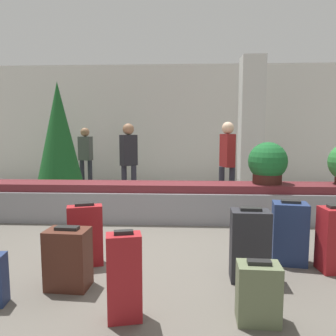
{
  "coord_description": "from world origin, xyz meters",
  "views": [
    {
      "loc": [
        0.26,
        -3.66,
        1.49
      ],
      "look_at": [
        0.0,
        1.69,
        0.87
      ],
      "focal_mm": 35.0,
      "sensor_mm": 36.0,
      "label": 1
    }
  ],
  "objects_px": {
    "suitcase_1": "(85,235)",
    "traveler_0": "(86,153)",
    "suitcase_3": "(258,293)",
    "suitcase_6": "(250,245)",
    "traveler_1": "(227,157)",
    "pillar": "(251,126)",
    "suitcase_2": "(68,258)",
    "traveler_2": "(129,156)",
    "suitcase_7": "(124,277)",
    "potted_plant_1": "(268,164)",
    "suitcase_4": "(289,233)",
    "suitcase_5": "(334,239)",
    "decorated_tree": "(59,137)"
  },
  "relations": [
    {
      "from": "pillar",
      "to": "traveler_1",
      "type": "height_order",
      "value": "pillar"
    },
    {
      "from": "suitcase_3",
      "to": "traveler_1",
      "type": "height_order",
      "value": "traveler_1"
    },
    {
      "from": "suitcase_6",
      "to": "traveler_0",
      "type": "bearing_deg",
      "value": 124.67
    },
    {
      "from": "suitcase_6",
      "to": "decorated_tree",
      "type": "distance_m",
      "value": 5.2
    },
    {
      "from": "suitcase_4",
      "to": "suitcase_5",
      "type": "distance_m",
      "value": 0.44
    },
    {
      "from": "suitcase_3",
      "to": "suitcase_6",
      "type": "relative_size",
      "value": 0.68
    },
    {
      "from": "traveler_0",
      "to": "traveler_2",
      "type": "height_order",
      "value": "traveler_2"
    },
    {
      "from": "traveler_2",
      "to": "traveler_1",
      "type": "bearing_deg",
      "value": 130.8
    },
    {
      "from": "suitcase_3",
      "to": "suitcase_7",
      "type": "height_order",
      "value": "suitcase_7"
    },
    {
      "from": "pillar",
      "to": "suitcase_5",
      "type": "distance_m",
      "value": 4.68
    },
    {
      "from": "traveler_1",
      "to": "traveler_2",
      "type": "relative_size",
      "value": 1.01
    },
    {
      "from": "suitcase_3",
      "to": "suitcase_6",
      "type": "distance_m",
      "value": 0.74
    },
    {
      "from": "traveler_0",
      "to": "suitcase_7",
      "type": "bearing_deg",
      "value": -55.91
    },
    {
      "from": "suitcase_1",
      "to": "suitcase_5",
      "type": "relative_size",
      "value": 0.98
    },
    {
      "from": "suitcase_2",
      "to": "traveler_2",
      "type": "xyz_separation_m",
      "value": [
        -0.03,
        3.63,
        0.68
      ]
    },
    {
      "from": "suitcase_1",
      "to": "suitcase_7",
      "type": "height_order",
      "value": "suitcase_7"
    },
    {
      "from": "suitcase_3",
      "to": "traveler_1",
      "type": "distance_m",
      "value": 3.95
    },
    {
      "from": "suitcase_3",
      "to": "suitcase_5",
      "type": "distance_m",
      "value": 1.41
    },
    {
      "from": "suitcase_1",
      "to": "suitcase_4",
      "type": "relative_size",
      "value": 0.98
    },
    {
      "from": "pillar",
      "to": "suitcase_3",
      "type": "height_order",
      "value": "pillar"
    },
    {
      "from": "suitcase_5",
      "to": "suitcase_6",
      "type": "xyz_separation_m",
      "value": [
        -0.92,
        -0.25,
        0.01
      ]
    },
    {
      "from": "suitcase_2",
      "to": "suitcase_7",
      "type": "bearing_deg",
      "value": -35.26
    },
    {
      "from": "suitcase_1",
      "to": "traveler_1",
      "type": "height_order",
      "value": "traveler_1"
    },
    {
      "from": "suitcase_3",
      "to": "suitcase_1",
      "type": "bearing_deg",
      "value": 151.18
    },
    {
      "from": "suitcase_1",
      "to": "traveler_0",
      "type": "bearing_deg",
      "value": 89.12
    },
    {
      "from": "suitcase_1",
      "to": "traveler_1",
      "type": "distance_m",
      "value": 3.51
    },
    {
      "from": "suitcase_2",
      "to": "suitcase_3",
      "type": "relative_size",
      "value": 1.2
    },
    {
      "from": "suitcase_3",
      "to": "suitcase_6",
      "type": "bearing_deg",
      "value": 86.46
    },
    {
      "from": "pillar",
      "to": "potted_plant_1",
      "type": "bearing_deg",
      "value": -95.0
    },
    {
      "from": "suitcase_2",
      "to": "pillar",
      "type": "bearing_deg",
      "value": 65.37
    },
    {
      "from": "suitcase_1",
      "to": "suitcase_7",
      "type": "distance_m",
      "value": 1.2
    },
    {
      "from": "pillar",
      "to": "suitcase_5",
      "type": "height_order",
      "value": "pillar"
    },
    {
      "from": "traveler_1",
      "to": "traveler_0",
      "type": "bearing_deg",
      "value": 42.08
    },
    {
      "from": "suitcase_2",
      "to": "suitcase_5",
      "type": "distance_m",
      "value": 2.71
    },
    {
      "from": "suitcase_3",
      "to": "traveler_1",
      "type": "bearing_deg",
      "value": 88.67
    },
    {
      "from": "suitcase_5",
      "to": "suitcase_7",
      "type": "relative_size",
      "value": 0.98
    },
    {
      "from": "traveler_0",
      "to": "pillar",
      "type": "bearing_deg",
      "value": 13.01
    },
    {
      "from": "suitcase_4",
      "to": "decorated_tree",
      "type": "distance_m",
      "value": 5.26
    },
    {
      "from": "pillar",
      "to": "suitcase_7",
      "type": "bearing_deg",
      "value": -110.41
    },
    {
      "from": "traveler_2",
      "to": "decorated_tree",
      "type": "height_order",
      "value": "decorated_tree"
    },
    {
      "from": "pillar",
      "to": "traveler_2",
      "type": "relative_size",
      "value": 1.97
    },
    {
      "from": "suitcase_4",
      "to": "potted_plant_1",
      "type": "distance_m",
      "value": 1.89
    },
    {
      "from": "suitcase_2",
      "to": "decorated_tree",
      "type": "distance_m",
      "value": 4.52
    },
    {
      "from": "traveler_0",
      "to": "decorated_tree",
      "type": "xyz_separation_m",
      "value": [
        -0.26,
        -1.03,
        0.44
      ]
    },
    {
      "from": "suitcase_3",
      "to": "suitcase_7",
      "type": "relative_size",
      "value": 0.69
    },
    {
      "from": "suitcase_5",
      "to": "traveler_0",
      "type": "xyz_separation_m",
      "value": [
        -4.03,
        4.62,
        0.57
      ]
    },
    {
      "from": "pillar",
      "to": "suitcase_7",
      "type": "xyz_separation_m",
      "value": [
        -2.05,
        -5.51,
        -1.25
      ]
    },
    {
      "from": "suitcase_6",
      "to": "potted_plant_1",
      "type": "height_order",
      "value": "potted_plant_1"
    },
    {
      "from": "suitcase_2",
      "to": "potted_plant_1",
      "type": "distance_m",
      "value": 3.55
    },
    {
      "from": "suitcase_3",
      "to": "suitcase_4",
      "type": "distance_m",
      "value": 1.33
    }
  ]
}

